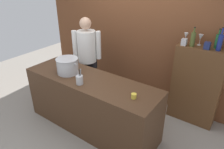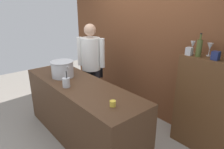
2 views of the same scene
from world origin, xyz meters
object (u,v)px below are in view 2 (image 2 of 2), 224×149
Objects in this scene: stockpot_large at (62,69)px; utensil_crock at (66,82)px; wine_bottle_olive at (199,48)px; wine_glass_short at (210,47)px; chef at (91,63)px; wine_glass_wide at (193,45)px; spice_tin_navy at (216,56)px; butter_jar at (113,104)px; spice_tin_silver at (189,51)px.

utensil_crock is at bearing -21.12° from stockpot_large.
wine_bottle_olive is 0.15m from wine_glass_short.
wine_glass_wide is (1.59, 0.58, 0.49)m from chef.
wine_bottle_olive is at bearing 165.77° from chef.
chef is 15.59× the size of spice_tin_navy.
utensil_crock is 0.81× the size of wine_bottle_olive.
utensil_crock is 1.79m from wine_glass_wide.
wine_glass_wide is at bearing 41.41° from stockpot_large.
wine_glass_short is at bearing 73.89° from butter_jar.
chef is 1.86m from wine_bottle_olive.
wine_glass_wide is at bearing -166.11° from wine_glass_short.
wine_glass_short is (0.21, 0.05, -0.00)m from wine_glass_wide.
wine_glass_short reaches higher than stockpot_large.
wine_glass_wide is 0.37m from spice_tin_navy.
utensil_crock is 1.70m from spice_tin_silver.
chef is 2.05m from spice_tin_navy.
butter_jar is 0.66× the size of spice_tin_navy.
wine_bottle_olive is (0.31, 1.20, 0.52)m from butter_jar.
utensil_crock is 1.96m from wine_glass_short.
wine_bottle_olive reaches higher than stockpot_large.
wine_glass_wide is at bearing 54.39° from utensil_crock.
stockpot_large is (0.18, -0.66, 0.06)m from chef.
butter_jar is 0.41× the size of wine_glass_short.
stockpot_large is at bearing 178.62° from butter_jar.
spice_tin_silver is at bearing -140.41° from wine_glass_short.
spice_tin_silver is at bearing -175.88° from spice_tin_navy.
wine_bottle_olive is at bearing -120.14° from wine_glass_short.
wine_bottle_olive reaches higher than wine_glass_wide.
butter_jar is at bearing 8.75° from utensil_crock.
chef is 9.71× the size of wine_glass_short.
spice_tin_silver is (-0.11, -0.03, -0.06)m from wine_bottle_olive.
wine_glass_short is (1.62, 1.30, 0.43)m from stockpot_large.
chef is at bearing 153.94° from butter_jar.
wine_glass_wide is (-0.13, 0.08, 0.01)m from wine_bottle_olive.
butter_jar is at bearing -104.39° from wine_bottle_olive.
wine_glass_wide is (0.17, 1.28, 0.52)m from butter_jar.
wine_glass_short is at bearing 38.67° from stockpot_large.
wine_glass_wide is at bearing 82.20° from butter_jar.
wine_bottle_olive is (1.54, 1.17, 0.43)m from stockpot_large.
spice_tin_silver is (1.43, 1.14, 0.36)m from stockpot_large.
spice_tin_silver is (0.02, -0.11, -0.07)m from wine_glass_wide.
chef is 1.73m from spice_tin_silver.
wine_bottle_olive is 2.83× the size of spice_tin_silver.
wine_bottle_olive is 1.73× the size of wine_glass_wide.
butter_jar is at bearing -106.11° from wine_glass_short.
spice_tin_silver is at bearing -80.58° from wine_glass_wide.
wine_bottle_olive is 1.75× the size of wine_glass_short.
wine_bottle_olive is 0.13m from spice_tin_silver.
wine_bottle_olive is (1.72, 0.50, 0.48)m from chef.
wine_glass_short is at bearing 39.59° from spice_tin_silver.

